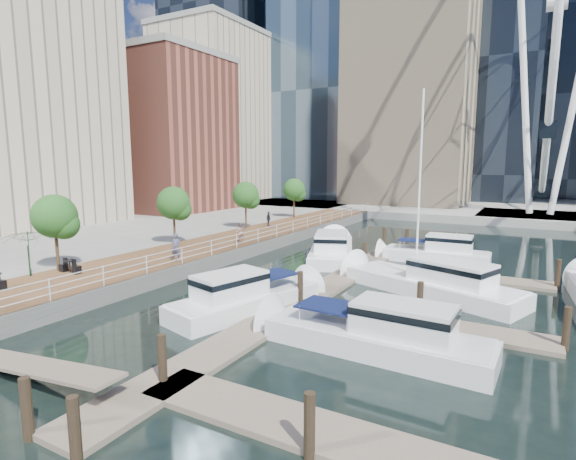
# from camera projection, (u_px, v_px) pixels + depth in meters

# --- Properties ---
(ground) EXTENTS (520.00, 520.00, 0.00)m
(ground) POSITION_uv_depth(u_px,v_px,m) (145.00, 347.00, 18.34)
(ground) COLOR black
(ground) RESTS_ON ground
(boardwalk) EXTENTS (6.00, 60.00, 1.00)m
(boardwalk) POSITION_uv_depth(u_px,v_px,m) (207.00, 251.00, 35.55)
(boardwalk) COLOR brown
(boardwalk) RESTS_ON ground
(seawall) EXTENTS (0.25, 60.00, 1.00)m
(seawall) POSITION_uv_depth(u_px,v_px,m) (238.00, 255.00, 34.11)
(seawall) COLOR #595954
(seawall) RESTS_ON ground
(land_inland) EXTENTS (48.00, 90.00, 1.00)m
(land_inland) POSITION_uv_depth(u_px,v_px,m) (11.00, 227.00, 48.53)
(land_inland) COLOR gray
(land_inland) RESTS_ON ground
(land_far) EXTENTS (200.00, 114.00, 1.00)m
(land_far) POSITION_uv_depth(u_px,v_px,m) (472.00, 192.00, 106.39)
(land_far) COLOR gray
(land_far) RESTS_ON ground
(pier) EXTENTS (14.00, 12.00, 1.00)m
(pier) POSITION_uv_depth(u_px,v_px,m) (539.00, 218.00, 56.46)
(pier) COLOR gray
(pier) RESTS_ON ground
(railing) EXTENTS (0.10, 60.00, 1.05)m
(railing) POSITION_uv_depth(u_px,v_px,m) (237.00, 241.00, 34.01)
(railing) COLOR white
(railing) RESTS_ON boardwalk
(floating_docks) EXTENTS (16.00, 34.00, 2.60)m
(floating_docks) POSITION_uv_depth(u_px,v_px,m) (404.00, 299.00, 23.06)
(floating_docks) COLOR #6D6051
(floating_docks) RESTS_ON ground
(midrise_condos) EXTENTS (19.00, 67.00, 28.00)m
(midrise_condos) POSITION_uv_depth(u_px,v_px,m) (110.00, 114.00, 55.64)
(midrise_condos) COLOR #BCAD8E
(midrise_condos) RESTS_ON ground
(ferris_wheel) EXTENTS (5.80, 45.60, 47.80)m
(ferris_wheel) POSITION_uv_depth(u_px,v_px,m) (557.00, 4.00, 52.66)
(ferris_wheel) COLOR white
(ferris_wheel) RESTS_ON ground
(street_trees) EXTENTS (2.60, 42.60, 4.60)m
(street_trees) POSITION_uv_depth(u_px,v_px,m) (173.00, 203.00, 35.28)
(street_trees) COLOR #3F2B1C
(street_trees) RESTS_ON ground
(yacht_foreground) EXTENTS (9.90, 2.98, 2.15)m
(yacht_foreground) POSITION_uv_depth(u_px,v_px,m) (376.00, 351.00, 17.92)
(yacht_foreground) COLOR silver
(yacht_foreground) RESTS_ON ground
(pedestrian_near) EXTENTS (0.78, 0.63, 1.86)m
(pedestrian_near) POSITION_uv_depth(u_px,v_px,m) (176.00, 247.00, 29.48)
(pedestrian_near) COLOR #46475E
(pedestrian_near) RESTS_ON boardwalk
(pedestrian_mid) EXTENTS (1.00, 1.02, 1.66)m
(pedestrian_mid) POSITION_uv_depth(u_px,v_px,m) (240.00, 232.00, 36.62)
(pedestrian_mid) COLOR gray
(pedestrian_mid) RESTS_ON boardwalk
(pedestrian_far) EXTENTS (0.95, 0.81, 1.53)m
(pedestrian_far) POSITION_uv_depth(u_px,v_px,m) (269.00, 219.00, 45.68)
(pedestrian_far) COLOR #33353F
(pedestrian_far) RESTS_ON boardwalk
(moored_yachts) EXTENTS (23.29, 38.11, 11.50)m
(moored_yachts) POSITION_uv_depth(u_px,v_px,m) (416.00, 296.00, 25.35)
(moored_yachts) COLOR white
(moored_yachts) RESTS_ON ground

